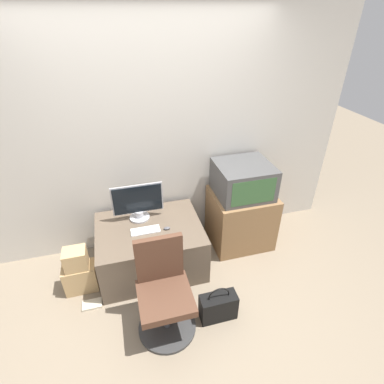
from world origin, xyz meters
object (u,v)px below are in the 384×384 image
(cardboard_box_lower, at_px, (81,277))
(book, at_px, (92,304))
(keyboard, at_px, (145,231))
(mouse, at_px, (167,228))
(office_chair, at_px, (164,295))
(handbag, at_px, (218,306))
(crt_tv, at_px, (243,180))
(main_monitor, at_px, (138,202))

(cardboard_box_lower, distance_m, book, 0.30)
(keyboard, bearing_deg, mouse, -7.31)
(office_chair, distance_m, handbag, 0.54)
(keyboard, distance_m, book, 0.87)
(crt_tv, bearing_deg, cardboard_box_lower, -171.15)
(mouse, height_order, handbag, mouse)
(cardboard_box_lower, relative_size, book, 1.71)
(mouse, xyz_separation_m, office_chair, (-0.17, -0.67, -0.16))
(crt_tv, distance_m, book, 1.99)
(keyboard, bearing_deg, book, -151.27)
(keyboard, bearing_deg, handbag, -55.64)
(handbag, bearing_deg, mouse, 112.71)
(office_chair, relative_size, handbag, 2.33)
(main_monitor, height_order, crt_tv, crt_tv)
(handbag, bearing_deg, office_chair, 172.12)
(crt_tv, xyz_separation_m, office_chair, (-1.07, -0.90, -0.47))
(main_monitor, bearing_deg, book, -135.26)
(crt_tv, relative_size, handbag, 1.54)
(office_chair, height_order, cardboard_box_lower, office_chair)
(crt_tv, xyz_separation_m, cardboard_box_lower, (-1.82, -0.28, -0.70))
(mouse, bearing_deg, book, -159.65)
(cardboard_box_lower, xyz_separation_m, handbag, (1.22, -0.68, -0.01))
(handbag, bearing_deg, main_monitor, 118.82)
(keyboard, relative_size, crt_tv, 0.49)
(cardboard_box_lower, height_order, book, cardboard_box_lower)
(main_monitor, bearing_deg, keyboard, -83.04)
(main_monitor, bearing_deg, crt_tv, -2.19)
(mouse, relative_size, office_chair, 0.08)
(main_monitor, bearing_deg, handbag, -61.18)
(keyboard, xyz_separation_m, mouse, (0.22, -0.03, 0.01))
(cardboard_box_lower, bearing_deg, handbag, -29.17)
(cardboard_box_lower, height_order, handbag, handbag)
(mouse, xyz_separation_m, handbag, (0.31, -0.74, -0.40))
(crt_tv, distance_m, office_chair, 1.48)
(book, bearing_deg, keyboard, 28.73)
(main_monitor, bearing_deg, cardboard_box_lower, -153.83)
(main_monitor, distance_m, book, 1.08)
(handbag, bearing_deg, cardboard_box_lower, 150.83)
(cardboard_box_lower, xyz_separation_m, book, (0.09, -0.25, -0.14))
(handbag, relative_size, book, 2.09)
(main_monitor, bearing_deg, office_chair, -85.24)
(office_chair, distance_m, book, 0.84)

